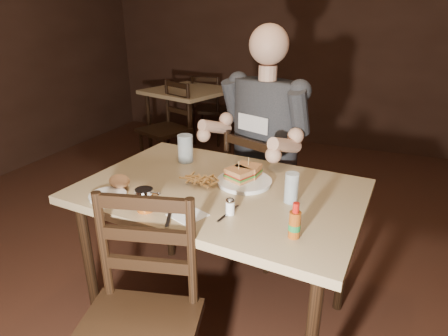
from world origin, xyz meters
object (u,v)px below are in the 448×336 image
at_px(hot_sauce, 295,220).
at_px(side_plate, 108,197).
at_px(chair_far, 263,195).
at_px(dinner_plate, 244,182).
at_px(bg_table, 189,97).
at_px(syrup_dispenser, 145,200).
at_px(main_table, 220,201).
at_px(diner, 262,117).
at_px(glass_right, 291,188).
at_px(bg_chair_near, 164,130).
at_px(bg_chair_far, 209,109).
at_px(glass_left, 185,149).

bearing_deg(hot_sauce, side_plate, -179.81).
xyz_separation_m(chair_far, dinner_plate, (0.06, -0.57, 0.34)).
relative_size(bg_table, syrup_dispenser, 10.13).
bearing_deg(main_table, dinner_plate, 42.31).
relative_size(diner, glass_right, 7.70).
distance_m(bg_table, bg_chair_near, 0.59).
bearing_deg(syrup_dispenser, bg_chair_far, 114.50).
bearing_deg(diner, main_table, -70.90).
height_order(bg_table, dinner_plate, dinner_plate).
bearing_deg(bg_chair_far, bg_table, 82.41).
distance_m(dinner_plate, hot_sauce, 0.50).
height_order(bg_chair_far, glass_right, glass_right).
bearing_deg(bg_chair_far, syrup_dispenser, 102.42).
height_order(hot_sauce, side_plate, hot_sauce).
bearing_deg(glass_left, hot_sauce, -35.98).
distance_m(glass_left, hot_sauce, 0.89).
bearing_deg(diner, bg_chair_near, 161.93).
xyz_separation_m(main_table, syrup_dispenser, (-0.20, -0.32, 0.12)).
xyz_separation_m(bg_chair_far, hot_sauce, (1.73, -3.03, 0.41)).
bearing_deg(side_plate, hot_sauce, 0.19).
distance_m(bg_chair_far, dinner_plate, 3.03).
relative_size(bg_chair_far, side_plate, 5.35).
distance_m(bg_table, bg_chair_far, 0.61).
bearing_deg(syrup_dispenser, bg_table, 118.41).
relative_size(chair_far, diner, 0.83).
bearing_deg(bg_chair_near, hot_sauce, -26.31).
distance_m(main_table, diner, 0.66).
bearing_deg(syrup_dispenser, diner, 81.84).
bearing_deg(dinner_plate, main_table, -137.69).
height_order(dinner_plate, glass_right, glass_right).
bearing_deg(bg_table, syrup_dispenser, -66.07).
relative_size(glass_left, glass_right, 1.13).
height_order(bg_table, glass_right, glass_right).
distance_m(diner, glass_left, 0.50).
xyz_separation_m(chair_far, diner, (-0.02, -0.05, 0.53)).
distance_m(bg_chair_far, side_plate, 3.18).
bearing_deg(dinner_plate, diner, 98.93).
relative_size(hot_sauce, side_plate, 0.88).
distance_m(main_table, dinner_plate, 0.15).
xyz_separation_m(bg_chair_near, diner, (1.33, -1.04, 0.51)).
xyz_separation_m(hot_sauce, syrup_dispenser, (-0.61, -0.04, -0.02)).
relative_size(diner, glass_left, 6.79).
height_order(bg_chair_far, hot_sauce, hot_sauce).
xyz_separation_m(main_table, diner, (0.01, 0.60, 0.27)).
distance_m(diner, glass_right, 0.72).
bearing_deg(side_plate, bg_table, 109.86).
height_order(dinner_plate, hot_sauce, hot_sauce).
distance_m(dinner_plate, glass_left, 0.43).
relative_size(diner, hot_sauce, 7.42).
xyz_separation_m(main_table, bg_chair_near, (-1.32, 1.64, -0.24)).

